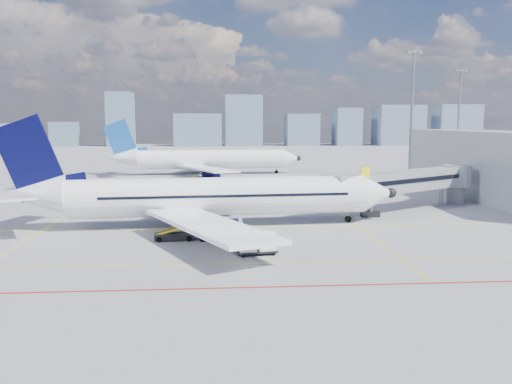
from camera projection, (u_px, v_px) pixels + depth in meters
ground at (232, 245)px, 46.54m from camera, size 420.00×420.00×0.00m
apron_markings at (227, 257)px, 42.64m from camera, size 90.00×35.12×0.01m
jet_bridge at (411, 182)px, 64.37m from camera, size 23.55×15.78×6.30m
terminal_block at (496, 165)px, 74.32m from camera, size 10.00×42.00×10.00m
floodlight_mast_ne at (412, 111)px, 101.61m from camera, size 3.20×0.61×25.45m
floodlight_mast_far at (459, 113)px, 138.07m from camera, size 3.20×0.61×25.45m
distant_skyline at (243, 127)px, 233.58m from camera, size 253.02×15.69×24.60m
main_aircraft at (203, 197)px, 54.59m from camera, size 43.65×38.01×12.73m
second_aircraft at (204, 160)px, 107.98m from camera, size 42.43×36.94×12.38m
baggage_tug at (253, 239)px, 45.92m from camera, size 2.45×1.60×1.63m
cargo_dolly at (257, 243)px, 43.21m from camera, size 3.69×2.12×1.90m
belt_loader at (176, 234)px, 48.47m from camera, size 5.43×1.60×2.20m
ramp_worker at (267, 240)px, 45.24m from camera, size 0.59×0.70×1.63m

